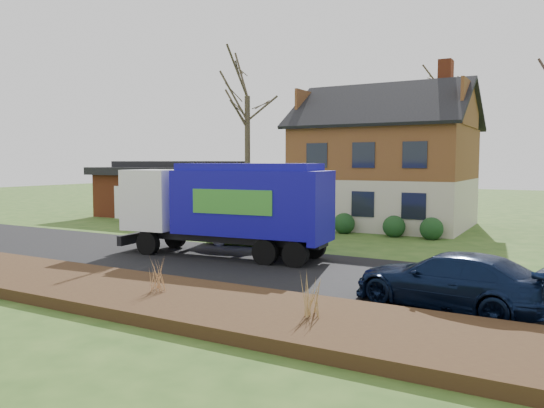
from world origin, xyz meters
The scene contains 12 objects.
ground centered at (0.00, 0.00, 0.00)m, with size 120.00×120.00×0.00m, color #2B4C19.
road centered at (0.00, 0.00, 0.01)m, with size 80.00×7.00×0.02m, color black.
mulch_verge centered at (0.00, -5.30, 0.15)m, with size 80.00×3.50×0.30m, color black.
main_house centered at (1.49, 13.91, 4.03)m, with size 12.95×8.95×9.26m.
ranch_house centered at (-12.00, 13.00, 1.81)m, with size 9.80×8.20×3.70m.
garbage_truck centered at (-0.21, 1.21, 2.08)m, with size 8.58×3.03×3.60m.
silver_sedan centered at (-0.78, 4.19, 0.78)m, with size 1.65×4.72×1.56m, color #A4A6AB.
navy_wagon centered at (8.67, -2.07, 0.71)m, with size 1.98×4.87×1.41m, color black.
tree_front_west centered at (-4.35, 9.28, 8.30)m, with size 3.39×3.39×10.07m.
tree_back centered at (3.82, 22.75, 8.93)m, with size 3.38×3.38×10.72m.
grass_clump_mid centered at (1.87, -5.19, 0.76)m, with size 0.33×0.27×0.93m.
grass_clump_east centered at (6.39, -5.27, 0.76)m, with size 0.37×0.31×0.93m.
Camera 1 is at (11.17, -15.62, 3.66)m, focal length 35.00 mm.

